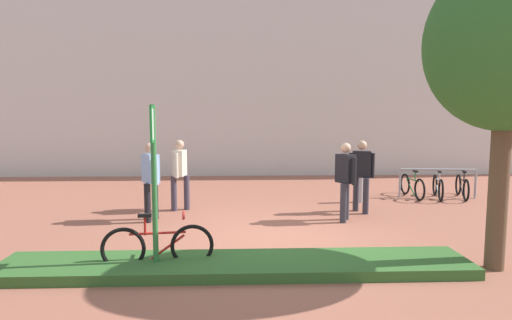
{
  "coord_description": "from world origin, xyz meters",
  "views": [
    {
      "loc": [
        -0.76,
        -7.93,
        2.33
      ],
      "look_at": [
        -0.37,
        1.7,
        1.31
      ],
      "focal_mm": 30.23,
      "sensor_mm": 36.0,
      "label": 1
    }
  ],
  "objects_px": {
    "bollard_steel": "(360,186)",
    "person_suited_dark": "(361,172)",
    "tree_sidewalk": "(507,45)",
    "bike_rack_cluster": "(437,186)",
    "bike_at_sign": "(158,246)",
    "person_suited_navy": "(345,177)",
    "person_shirt_blue": "(180,170)",
    "parking_sign_post": "(154,164)",
    "person_shirt_white": "(151,176)"
  },
  "relations": [
    {
      "from": "bike_at_sign",
      "to": "person_shirt_white",
      "type": "distance_m",
      "value": 3.13
    },
    {
      "from": "bike_rack_cluster",
      "to": "tree_sidewalk",
      "type": "bearing_deg",
      "value": -107.04
    },
    {
      "from": "parking_sign_post",
      "to": "bike_rack_cluster",
      "type": "xyz_separation_m",
      "value": [
        6.78,
        5.43,
        -1.27
      ]
    },
    {
      "from": "person_suited_navy",
      "to": "person_shirt_blue",
      "type": "height_order",
      "value": "same"
    },
    {
      "from": "bollard_steel",
      "to": "person_shirt_white",
      "type": "relative_size",
      "value": 0.52
    },
    {
      "from": "bike_at_sign",
      "to": "person_suited_dark",
      "type": "bearing_deg",
      "value": 41.14
    },
    {
      "from": "bollard_steel",
      "to": "bike_rack_cluster",
      "type": "bearing_deg",
      "value": 12.54
    },
    {
      "from": "tree_sidewalk",
      "to": "person_suited_dark",
      "type": "height_order",
      "value": "tree_sidewalk"
    },
    {
      "from": "bollard_steel",
      "to": "person_shirt_blue",
      "type": "distance_m",
      "value": 4.74
    },
    {
      "from": "tree_sidewalk",
      "to": "person_suited_dark",
      "type": "distance_m",
      "value": 4.58
    },
    {
      "from": "tree_sidewalk",
      "to": "parking_sign_post",
      "type": "xyz_separation_m",
      "value": [
        -5.1,
        0.07,
        -1.71
      ]
    },
    {
      "from": "bike_rack_cluster",
      "to": "person_shirt_white",
      "type": "height_order",
      "value": "person_shirt_white"
    },
    {
      "from": "person_shirt_white",
      "to": "person_suited_navy",
      "type": "distance_m",
      "value": 4.24
    },
    {
      "from": "bike_at_sign",
      "to": "person_suited_navy",
      "type": "distance_m",
      "value": 4.55
    },
    {
      "from": "bike_at_sign",
      "to": "person_shirt_white",
      "type": "bearing_deg",
      "value": 103.15
    },
    {
      "from": "tree_sidewalk",
      "to": "person_suited_dark",
      "type": "bearing_deg",
      "value": 104.15
    },
    {
      "from": "bike_at_sign",
      "to": "person_suited_dark",
      "type": "xyz_separation_m",
      "value": [
        4.12,
        3.6,
        0.63
      ]
    },
    {
      "from": "person_suited_navy",
      "to": "person_suited_dark",
      "type": "xyz_separation_m",
      "value": [
        0.59,
        0.81,
        0.0
      ]
    },
    {
      "from": "bike_rack_cluster",
      "to": "person_shirt_blue",
      "type": "distance_m",
      "value": 7.12
    },
    {
      "from": "tree_sidewalk",
      "to": "bike_rack_cluster",
      "type": "height_order",
      "value": "tree_sidewalk"
    },
    {
      "from": "bike_at_sign",
      "to": "person_shirt_white",
      "type": "height_order",
      "value": "person_shirt_white"
    },
    {
      "from": "tree_sidewalk",
      "to": "parking_sign_post",
      "type": "bearing_deg",
      "value": 179.18
    },
    {
      "from": "tree_sidewalk",
      "to": "person_shirt_white",
      "type": "height_order",
      "value": "tree_sidewalk"
    },
    {
      "from": "person_shirt_white",
      "to": "person_suited_dark",
      "type": "bearing_deg",
      "value": 7.32
    },
    {
      "from": "person_suited_dark",
      "to": "bike_rack_cluster",
      "type": "bearing_deg",
      "value": 32.48
    },
    {
      "from": "bike_rack_cluster",
      "to": "person_suited_dark",
      "type": "relative_size",
      "value": 1.22
    },
    {
      "from": "bike_rack_cluster",
      "to": "person_suited_dark",
      "type": "xyz_separation_m",
      "value": [
        -2.65,
        -1.69,
        0.63
      ]
    },
    {
      "from": "tree_sidewalk",
      "to": "bike_at_sign",
      "type": "height_order",
      "value": "tree_sidewalk"
    },
    {
      "from": "bike_rack_cluster",
      "to": "person_shirt_blue",
      "type": "relative_size",
      "value": 1.22
    },
    {
      "from": "parking_sign_post",
      "to": "person_suited_navy",
      "type": "bearing_deg",
      "value": 39.57
    },
    {
      "from": "bollard_steel",
      "to": "parking_sign_post",
      "type": "bearing_deg",
      "value": -132.22
    },
    {
      "from": "bike_rack_cluster",
      "to": "bollard_steel",
      "type": "height_order",
      "value": "bollard_steel"
    },
    {
      "from": "bike_at_sign",
      "to": "person_suited_navy",
      "type": "height_order",
      "value": "person_suited_navy"
    },
    {
      "from": "bollard_steel",
      "to": "person_shirt_white",
      "type": "xyz_separation_m",
      "value": [
        -5.15,
        -1.79,
        0.53
      ]
    },
    {
      "from": "person_suited_dark",
      "to": "bike_at_sign",
      "type": "bearing_deg",
      "value": -138.86
    },
    {
      "from": "parking_sign_post",
      "to": "person_shirt_blue",
      "type": "height_order",
      "value": "parking_sign_post"
    },
    {
      "from": "bollard_steel",
      "to": "person_suited_navy",
      "type": "distance_m",
      "value": 2.25
    },
    {
      "from": "person_suited_navy",
      "to": "tree_sidewalk",
      "type": "bearing_deg",
      "value": -62.7
    },
    {
      "from": "bollard_steel",
      "to": "person_shirt_blue",
      "type": "relative_size",
      "value": 0.52
    },
    {
      "from": "bike_at_sign",
      "to": "person_suited_navy",
      "type": "bearing_deg",
      "value": 38.28
    },
    {
      "from": "bollard_steel",
      "to": "person_suited_dark",
      "type": "distance_m",
      "value": 1.32
    },
    {
      "from": "bike_rack_cluster",
      "to": "bollard_steel",
      "type": "relative_size",
      "value": 2.33
    },
    {
      "from": "bollard_steel",
      "to": "person_suited_navy",
      "type": "bearing_deg",
      "value": -114.71
    },
    {
      "from": "tree_sidewalk",
      "to": "bollard_steel",
      "type": "bearing_deg",
      "value": 97.3
    },
    {
      "from": "parking_sign_post",
      "to": "tree_sidewalk",
      "type": "bearing_deg",
      "value": -0.82
    },
    {
      "from": "tree_sidewalk",
      "to": "bike_at_sign",
      "type": "distance_m",
      "value": 5.9
    },
    {
      "from": "bollard_steel",
      "to": "person_suited_dark",
      "type": "xyz_separation_m",
      "value": [
        -0.32,
        -1.17,
        0.53
      ]
    },
    {
      "from": "tree_sidewalk",
      "to": "bike_at_sign",
      "type": "xyz_separation_m",
      "value": [
        -5.09,
        0.21,
        -2.98
      ]
    },
    {
      "from": "person_shirt_blue",
      "to": "person_suited_dark",
      "type": "relative_size",
      "value": 1.0
    },
    {
      "from": "bike_at_sign",
      "to": "person_suited_navy",
      "type": "relative_size",
      "value": 0.97
    }
  ]
}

